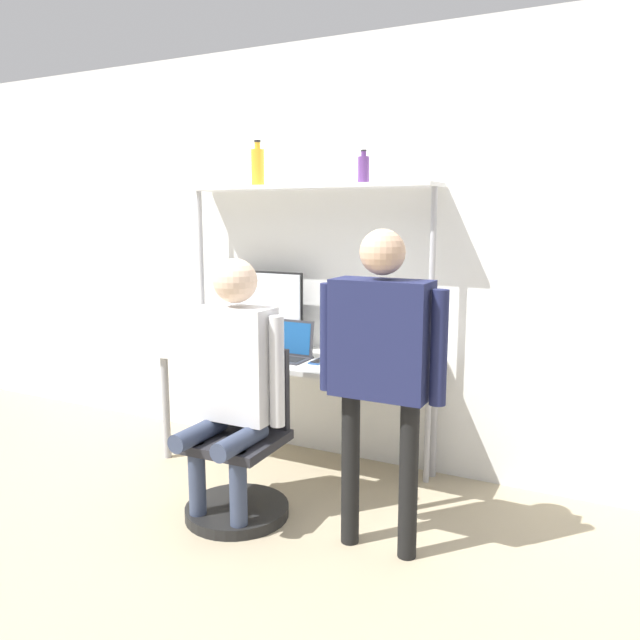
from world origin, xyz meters
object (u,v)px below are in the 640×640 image
office_chair (240,465)px  person_seated (233,369)px  monitor (266,305)px  cell_phone (319,361)px  bottle_amber (258,167)px  laptop (288,348)px  person_standing (381,351)px  bottle_purple (364,169)px

office_chair → person_seated: bearing=-88.2°
monitor → cell_phone: monitor is taller
cell_phone → bottle_amber: bearing=158.1°
laptop → person_seated: person_seated is taller
person_standing → bottle_purple: size_ratio=7.93×
person_standing → bottle_amber: bearing=144.6°
office_chair → person_standing: size_ratio=0.58×
person_seated → bottle_amber: bottle_amber is taller
cell_phone → bottle_amber: (-0.56, 0.22, 1.18)m
laptop → cell_phone: size_ratio=2.01×
person_seated → bottle_purple: size_ratio=7.12×
monitor → office_chair: size_ratio=0.62×
bottle_amber → person_standing: bearing=-35.4°
office_chair → person_seated: 0.55m
laptop → bottle_amber: bottle_amber is taller
person_seated → bottle_purple: bearing=69.1°
person_standing → person_seated: bearing=-177.5°
office_chair → bottle_purple: 1.85m
office_chair → person_seated: size_ratio=0.64×
bottle_amber → person_seated: bearing=-65.8°
laptop → bottle_purple: size_ratio=1.54×
cell_phone → person_seated: person_seated is taller
laptop → cell_phone: 0.23m
person_standing → cell_phone: bearing=135.8°
bottle_purple → bottle_amber: bearing=180.0°
person_seated → person_standing: (0.81, 0.03, 0.17)m
monitor → person_standing: person_standing is taller
office_chair → bottle_amber: bearing=115.3°
person_seated → bottle_purple: (0.34, 0.89, 1.06)m
monitor → bottle_purple: 1.12m
laptop → office_chair: (0.07, -0.65, -0.52)m
monitor → person_seated: size_ratio=0.40×
office_chair → bottle_purple: (0.34, 0.85, 1.61)m
laptop → office_chair: size_ratio=0.34×
bottle_amber → monitor: bearing=43.7°
laptop → person_standing: (0.88, -0.66, 0.19)m
monitor → bottle_amber: size_ratio=1.93×
office_chair → bottle_purple: bottle_purple is taller
person_seated → person_standing: person_standing is taller
laptop → cell_phone: (0.23, -0.02, -0.06)m
cell_phone → person_seated: size_ratio=0.11×
person_standing → bottle_purple: bearing=118.5°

